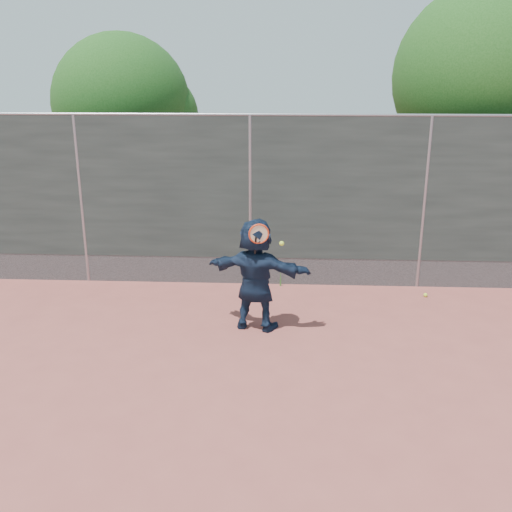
{
  "coord_description": "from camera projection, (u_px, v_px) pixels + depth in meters",
  "views": [
    {
      "loc": [
        0.6,
        -6.24,
        3.66
      ],
      "look_at": [
        0.2,
        1.62,
        1.13
      ],
      "focal_mm": 40.0,
      "sensor_mm": 36.0,
      "label": 1
    }
  ],
  "objects": [
    {
      "name": "tree_right",
      "position": [
        493.0,
        82.0,
        11.25
      ],
      "size": [
        3.78,
        3.6,
        5.39
      ],
      "color": "#382314",
      "rests_on": "ground"
    },
    {
      "name": "player",
      "position": [
        256.0,
        274.0,
        8.35
      ],
      "size": [
        1.65,
        0.88,
        1.69
      ],
      "primitive_type": "imported",
      "rotation": [
        0.0,
        0.0,
        2.89
      ],
      "color": "#16253D",
      "rests_on": "ground"
    },
    {
      "name": "tree_left",
      "position": [
        130.0,
        107.0,
        12.55
      ],
      "size": [
        3.15,
        3.0,
        4.53
      ],
      "color": "#382314",
      "rests_on": "ground"
    },
    {
      "name": "weed_clump",
      "position": [
        266.0,
        279.0,
        10.24
      ],
      "size": [
        0.68,
        0.07,
        0.3
      ],
      "color": "#387226",
      "rests_on": "ground"
    },
    {
      "name": "fence",
      "position": [
        250.0,
        198.0,
        9.92
      ],
      "size": [
        20.0,
        0.06,
        3.03
      ],
      "color": "#38423D",
      "rests_on": "ground"
    },
    {
      "name": "ball_ground",
      "position": [
        425.0,
        295.0,
        9.77
      ],
      "size": [
        0.07,
        0.07,
        0.07
      ],
      "primitive_type": "sphere",
      "color": "#D3FA37",
      "rests_on": "ground"
    },
    {
      "name": "swing_action",
      "position": [
        261.0,
        236.0,
        7.96
      ],
      "size": [
        0.5,
        0.13,
        0.51
      ],
      "color": "red",
      "rests_on": "ground"
    },
    {
      "name": "ground",
      "position": [
        233.0,
        382.0,
        7.08
      ],
      "size": [
        80.0,
        80.0,
        0.0
      ],
      "primitive_type": "plane",
      "color": "#9E4C42",
      "rests_on": "ground"
    }
  ]
}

